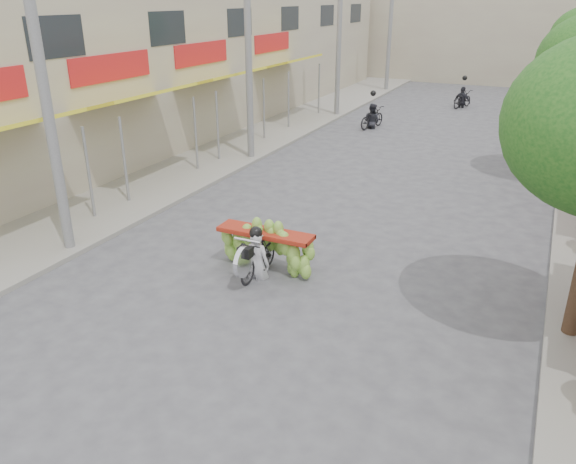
# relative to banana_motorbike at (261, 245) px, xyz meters

# --- Properties ---
(ground) EXTENTS (120.00, 120.00, 0.00)m
(ground) POSITION_rel_banana_motorbike_xyz_m (0.73, -3.91, -0.67)
(ground) COLOR #504F54
(ground) RESTS_ON ground
(sidewalk_left) EXTENTS (4.00, 60.00, 0.12)m
(sidewalk_left) POSITION_rel_banana_motorbike_xyz_m (-6.27, 11.09, -0.61)
(sidewalk_left) COLOR gray
(sidewalk_left) RESTS_ON ground
(shophouse_row_left) EXTENTS (9.77, 40.00, 6.00)m
(shophouse_row_left) POSITION_rel_banana_motorbike_xyz_m (-11.26, 10.06, 2.33)
(shophouse_row_left) COLOR tan
(shophouse_row_left) RESTS_ON ground
(far_building) EXTENTS (20.00, 6.00, 7.00)m
(far_building) POSITION_rel_banana_motorbike_xyz_m (0.73, 34.09, 2.83)
(far_building) COLOR tan
(far_building) RESTS_ON ground
(utility_pole_near) EXTENTS (0.60, 0.24, 8.00)m
(utility_pole_near) POSITION_rel_banana_motorbike_xyz_m (-4.67, -0.91, 3.35)
(utility_pole_near) COLOR slate
(utility_pole_near) RESTS_ON ground
(utility_pole_mid) EXTENTS (0.60, 0.24, 8.00)m
(utility_pole_mid) POSITION_rel_banana_motorbike_xyz_m (-4.67, 8.09, 3.35)
(utility_pole_mid) COLOR slate
(utility_pole_mid) RESTS_ON ground
(utility_pole_far) EXTENTS (0.60, 0.24, 8.00)m
(utility_pole_far) POSITION_rel_banana_motorbike_xyz_m (-4.67, 17.09, 3.35)
(utility_pole_far) COLOR slate
(utility_pole_far) RESTS_ON ground
(utility_pole_back) EXTENTS (0.60, 0.24, 8.00)m
(utility_pole_back) POSITION_rel_banana_motorbike_xyz_m (-4.67, 26.09, 3.35)
(utility_pole_back) COLOR slate
(utility_pole_back) RESTS_ON ground
(banana_motorbike) EXTENTS (2.20, 1.76, 1.96)m
(banana_motorbike) POSITION_rel_banana_motorbike_xyz_m (0.00, 0.00, 0.00)
(banana_motorbike) COLOR black
(banana_motorbike) RESTS_ON ground
(bg_motorbike_a) EXTENTS (1.03, 1.82, 1.95)m
(bg_motorbike_a) POSITION_rel_banana_motorbike_xyz_m (-2.24, 15.16, 0.06)
(bg_motorbike_a) COLOR black
(bg_motorbike_a) RESTS_ON ground
(bg_motorbike_b) EXTENTS (1.17, 1.61, 1.95)m
(bg_motorbike_b) POSITION_rel_banana_motorbike_xyz_m (4.11, 18.26, 0.20)
(bg_motorbike_b) COLOR black
(bg_motorbike_b) RESTS_ON ground
(bg_motorbike_c) EXTENTS (1.10, 1.73, 1.95)m
(bg_motorbike_c) POSITION_rel_banana_motorbike_xyz_m (0.67, 22.15, 0.12)
(bg_motorbike_c) COLOR black
(bg_motorbike_c) RESTS_ON ground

